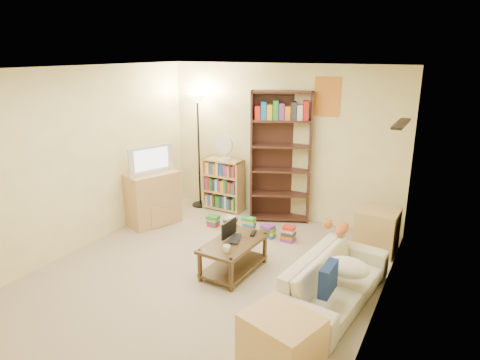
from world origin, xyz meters
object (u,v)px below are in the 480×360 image
object	(u,v)px
tabby_cat	(340,228)
sofa	(334,281)
tall_bookshelf	(280,154)
mug	(227,249)
laptop	(238,239)
short_bookshelf	(223,185)
coffee_table	(234,252)
television	(149,159)
desk_fan	(224,147)
tv_stand	(151,198)
floor_lamp	(198,118)
end_cabinet	(281,343)
side_table	(377,231)

from	to	relation	value
tabby_cat	sofa	bearing A→B (deg)	-77.96
tall_bookshelf	mug	bearing A→B (deg)	-106.34
laptop	short_bookshelf	world-z (taller)	short_bookshelf
coffee_table	mug	bearing A→B (deg)	-73.33
tabby_cat	television	xyz separation A→B (m)	(-3.10, 0.19, 0.48)
sofa	desk_fan	distance (m)	3.23
tv_stand	tall_bookshelf	world-z (taller)	tall_bookshelf
sofa	television	world-z (taller)	television
tabby_cat	coffee_table	size ratio (longest dim) A/B	0.42
laptop	floor_lamp	size ratio (longest dim) A/B	0.18
laptop	end_cabinet	xyz separation A→B (m)	(1.16, -1.37, -0.17)
tabby_cat	short_bookshelf	bearing A→B (deg)	152.52
television	tall_bookshelf	world-z (taller)	tall_bookshelf
sofa	tall_bookshelf	world-z (taller)	tall_bookshelf
sofa	side_table	world-z (taller)	side_table
tv_stand	short_bookshelf	bearing A→B (deg)	76.79
tv_stand	floor_lamp	xyz separation A→B (m)	(0.26, 1.03, 1.16)
tabby_cat	side_table	world-z (taller)	tabby_cat
mug	short_bookshelf	world-z (taller)	short_bookshelf
tabby_cat	tall_bookshelf	size ratio (longest dim) A/B	0.20
television	end_cabinet	size ratio (longest dim) A/B	1.19
end_cabinet	tall_bookshelf	bearing A→B (deg)	113.22
coffee_table	floor_lamp	world-z (taller)	floor_lamp
tabby_cat	end_cabinet	world-z (taller)	tabby_cat
coffee_table	television	world-z (taller)	television
tall_bookshelf	short_bookshelf	size ratio (longest dim) A/B	2.32
side_table	mug	bearing A→B (deg)	-128.53
tabby_cat	side_table	size ratio (longest dim) A/B	0.68
sofa	end_cabinet	size ratio (longest dim) A/B	2.95
desk_fan	side_table	bearing A→B (deg)	-7.73
floor_lamp	laptop	bearing A→B (deg)	-45.81
tv_stand	desk_fan	xyz separation A→B (m)	(0.78, 1.00, 0.72)
floor_lamp	mug	bearing A→B (deg)	-50.45
laptop	side_table	size ratio (longest dim) A/B	0.58
desk_fan	tall_bookshelf	bearing A→B (deg)	4.01
tall_bookshelf	side_table	distance (m)	1.89
coffee_table	short_bookshelf	size ratio (longest dim) A/B	1.07
laptop	tall_bookshelf	size ratio (longest dim) A/B	0.17
tabby_cat	end_cabinet	distance (m)	1.96
desk_fan	tv_stand	bearing A→B (deg)	-127.98
side_table	floor_lamp	bearing A→B (deg)	173.10
tall_bookshelf	television	bearing A→B (deg)	-171.76
laptop	short_bookshelf	size ratio (longest dim) A/B	0.39
laptop	television	size ratio (longest dim) A/B	0.47
sofa	television	bearing A→B (deg)	81.26
desk_fan	television	bearing A→B (deg)	-127.98
tabby_cat	desk_fan	bearing A→B (deg)	152.88
sofa	tall_bookshelf	distance (m)	2.60
coffee_table	floor_lamp	bearing A→B (deg)	135.96
sofa	laptop	bearing A→B (deg)	90.27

